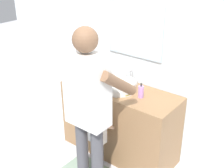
# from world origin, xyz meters

# --- Properties ---
(ground_plane) EXTENTS (14.00, 14.00, 0.00)m
(ground_plane) POSITION_xyz_m (0.00, 0.00, 0.00)
(ground_plane) COLOR silver
(back_wall) EXTENTS (4.40, 0.10, 2.70)m
(back_wall) POSITION_xyz_m (0.00, 0.62, 1.35)
(back_wall) COLOR silver
(back_wall) RESTS_ON ground
(vanity_cabinet) EXTENTS (1.38, 0.54, 0.85)m
(vanity_cabinet) POSITION_xyz_m (0.00, 0.30, 0.43)
(vanity_cabinet) COLOR olive
(vanity_cabinet) RESTS_ON ground
(sink_basin) EXTENTS (0.38, 0.38, 0.11)m
(sink_basin) POSITION_xyz_m (0.00, 0.28, 0.91)
(sink_basin) COLOR silver
(sink_basin) RESTS_ON vanity_cabinet
(faucet) EXTENTS (0.18, 0.14, 0.18)m
(faucet) POSITION_xyz_m (0.00, 0.51, 0.93)
(faucet) COLOR #B7BABF
(faucet) RESTS_ON vanity_cabinet
(toothbrush_cup) EXTENTS (0.07, 0.07, 0.21)m
(toothbrush_cup) POSITION_xyz_m (-0.38, 0.29, 0.91)
(toothbrush_cup) COLOR silver
(toothbrush_cup) RESTS_ON vanity_cabinet
(soap_bottle) EXTENTS (0.06, 0.06, 0.16)m
(soap_bottle) POSITION_xyz_m (0.29, 0.28, 0.92)
(soap_bottle) COLOR #B27FC6
(soap_bottle) RESTS_ON vanity_cabinet
(child_toddler) EXTENTS (0.25, 0.25, 0.81)m
(child_toddler) POSITION_xyz_m (0.00, -0.10, 0.49)
(child_toddler) COLOR #2D334C
(child_toddler) RESTS_ON ground
(adult_parent) EXTENTS (0.54, 0.56, 1.73)m
(adult_parent) POSITION_xyz_m (0.13, -0.37, 1.04)
(adult_parent) COLOR #47474C
(adult_parent) RESTS_ON ground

